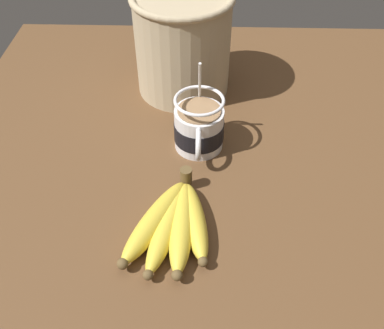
% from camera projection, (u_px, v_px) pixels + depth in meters
% --- Properties ---
extents(table, '(1.00, 1.00, 0.03)m').
position_uv_depth(table, '(210.00, 162.00, 0.78)').
color(table, brown).
rests_on(table, ground).
extents(coffee_mug, '(0.14, 0.09, 0.16)m').
position_uv_depth(coffee_mug, '(199.00, 128.00, 0.76)').
color(coffee_mug, silver).
rests_on(coffee_mug, table).
extents(banana_bunch, '(0.20, 0.14, 0.04)m').
position_uv_depth(banana_bunch, '(173.00, 223.00, 0.64)').
color(banana_bunch, brown).
rests_on(banana_bunch, table).
extents(woven_basket, '(0.20, 0.20, 0.20)m').
position_uv_depth(woven_basket, '(183.00, 42.00, 0.86)').
color(woven_basket, tan).
rests_on(woven_basket, table).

